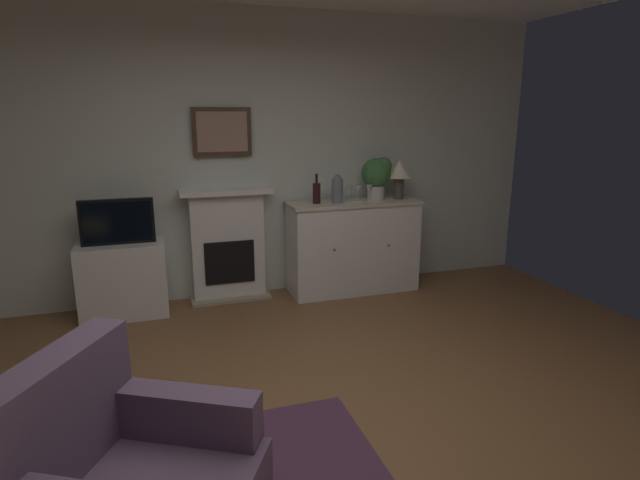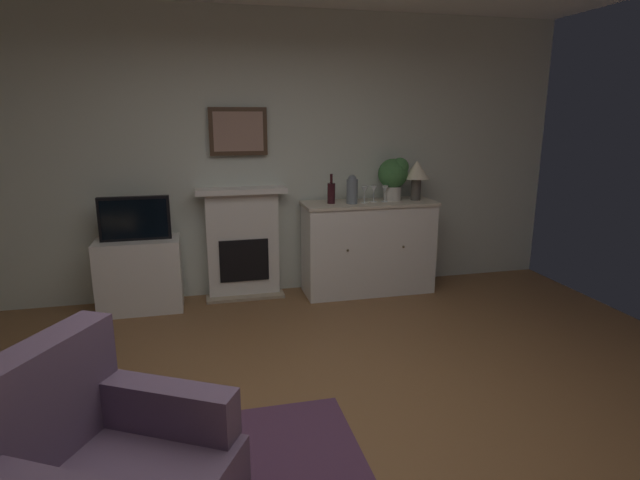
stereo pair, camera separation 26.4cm
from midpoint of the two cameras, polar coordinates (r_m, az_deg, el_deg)
ground_plane at (r=3.13m, az=2.69°, el=-22.25°), size 6.38×5.35×0.10m
wall_rear at (r=5.13m, az=-5.49°, el=9.22°), size 6.38×0.06×2.77m
fireplace_unit at (r=5.12m, az=-7.14°, el=-0.33°), size 0.87×0.30×1.10m
framed_picture at (r=5.01m, az=-7.58°, el=11.89°), size 0.55×0.04×0.45m
sideboard_cabinet at (r=5.26m, az=6.82°, el=-0.82°), size 1.34×0.49×0.94m
table_lamp at (r=5.31m, az=12.13°, el=7.34°), size 0.26×0.26×0.40m
wine_bottle at (r=5.02m, az=2.77°, el=5.29°), size 0.08×0.08×0.29m
wine_glass_left at (r=5.08m, az=6.48°, el=5.47°), size 0.07×0.07×0.16m
wine_glass_center at (r=5.15m, az=7.49°, el=5.57°), size 0.07×0.07×0.16m
wine_glass_right at (r=5.17m, az=8.72°, el=5.56°), size 0.07×0.07×0.16m
vase_decorative at (r=5.02m, az=5.11°, el=5.63°), size 0.11×0.11×0.28m
tv_cabinet at (r=5.01m, az=-18.01°, el=-3.72°), size 0.75×0.42×0.68m
tv_set at (r=4.86m, az=-18.50°, el=2.27°), size 0.62×0.07×0.40m
potted_plant_small at (r=5.26m, az=9.66°, el=7.15°), size 0.30×0.30×0.43m
armchair at (r=2.35m, az=-19.88°, el=-23.94°), size 1.08×1.06×0.92m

